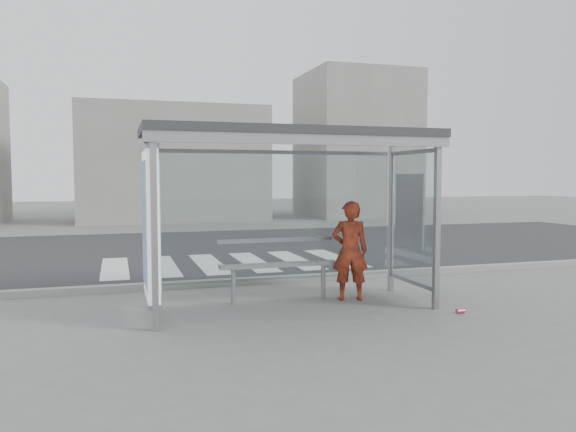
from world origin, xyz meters
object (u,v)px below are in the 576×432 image
object	(u,v)px
person	(350,251)
soda_can	(460,311)
bench	(279,265)
bus_shelter	(265,173)

from	to	relation	value
person	soda_can	world-z (taller)	person
soda_can	bench	bearing A→B (deg)	145.56
soda_can	bus_shelter	bearing A→B (deg)	156.83
person	soda_can	xyz separation A→B (m)	(1.15, -1.27, -0.75)
bench	soda_can	bearing A→B (deg)	-34.44
bus_shelter	person	bearing A→B (deg)	7.00
bus_shelter	soda_can	world-z (taller)	bus_shelter
bench	soda_can	world-z (taller)	bench
person	soda_can	size ratio (longest dim) A/B	12.87
person	bench	distance (m)	1.13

